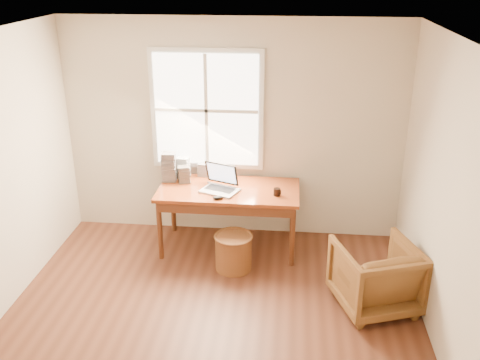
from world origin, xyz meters
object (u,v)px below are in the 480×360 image
object	(u,v)px
wicker_stool	(233,252)
armchair	(376,276)
coffee_mug	(277,192)
laptop	(220,178)
cd_stack_a	(183,168)
desk	(229,190)

from	to	relation	value
wicker_stool	armchair	bearing A→B (deg)	-20.77
armchair	wicker_stool	xyz separation A→B (m)	(-1.44, 0.55, -0.14)
wicker_stool	coffee_mug	world-z (taller)	coffee_mug
laptop	cd_stack_a	distance (m)	0.60
wicker_stool	laptop	bearing A→B (deg)	117.37
laptop	coffee_mug	xyz separation A→B (m)	(0.64, -0.04, -0.12)
armchair	cd_stack_a	distance (m)	2.54
desk	cd_stack_a	size ratio (longest dim) A/B	6.06
cd_stack_a	desk	bearing A→B (deg)	-24.47
desk	wicker_stool	size ratio (longest dim) A/B	4.03
laptop	coffee_mug	bearing A→B (deg)	18.01
wicker_stool	desk	bearing A→B (deg)	102.58
wicker_stool	coffee_mug	size ratio (longest dim) A/B	4.75
coffee_mug	cd_stack_a	distance (m)	1.19
coffee_mug	cd_stack_a	bearing A→B (deg)	170.15
desk	coffee_mug	xyz separation A→B (m)	(0.55, -0.14, 0.06)
armchair	laptop	distance (m)	1.97
wicker_stool	laptop	xyz separation A→B (m)	(-0.20, 0.38, 0.71)
coffee_mug	cd_stack_a	size ratio (longest dim) A/B	0.32
armchair	wicker_stool	bearing A→B (deg)	-39.94
laptop	coffee_mug	world-z (taller)	laptop
desk	coffee_mug	bearing A→B (deg)	-14.01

